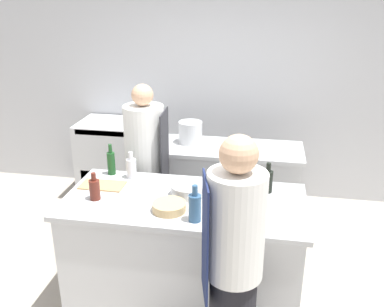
{
  "coord_description": "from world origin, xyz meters",
  "views": [
    {
      "loc": [
        0.58,
        -2.91,
        2.44
      ],
      "look_at": [
        0.0,
        0.35,
        1.16
      ],
      "focal_mm": 40.0,
      "sensor_mm": 36.0,
      "label": 1
    }
  ],
  "objects_px": {
    "bowl_mixing_large": "(216,187)",
    "bottle_wine": "(195,207)",
    "oven_range": "(116,159)",
    "chef_at_prep_near": "(234,264)",
    "chef_at_stove": "(146,169)",
    "bowl_prep_small": "(254,198)",
    "bowl_ceramic_blue": "(169,207)",
    "bottle_cooking_oil": "(111,162)",
    "bottle_sauce": "(95,189)",
    "bottle_olive_oil": "(268,180)",
    "stockpot": "(190,132)",
    "bowl_wooden_salad": "(188,190)",
    "bottle_vinegar": "(131,168)"
  },
  "relations": [
    {
      "from": "bottle_olive_oil",
      "to": "bowl_prep_small",
      "type": "bearing_deg",
      "value": -115.51
    },
    {
      "from": "bottle_cooking_oil",
      "to": "bowl_mixing_large",
      "type": "distance_m",
      "value": 0.96
    },
    {
      "from": "oven_range",
      "to": "bottle_olive_oil",
      "type": "distance_m",
      "value": 2.44
    },
    {
      "from": "bottle_sauce",
      "to": "bowl_ceramic_blue",
      "type": "xyz_separation_m",
      "value": [
        0.61,
        -0.08,
        -0.06
      ]
    },
    {
      "from": "chef_at_stove",
      "to": "bowl_prep_small",
      "type": "height_order",
      "value": "chef_at_stove"
    },
    {
      "from": "chef_at_prep_near",
      "to": "bowl_prep_small",
      "type": "xyz_separation_m",
      "value": [
        0.09,
        0.73,
        0.1
      ]
    },
    {
      "from": "bottle_vinegar",
      "to": "stockpot",
      "type": "distance_m",
      "value": 1.04
    },
    {
      "from": "bottle_sauce",
      "to": "bowl_wooden_salad",
      "type": "relative_size",
      "value": 0.83
    },
    {
      "from": "bottle_cooking_oil",
      "to": "bottle_sauce",
      "type": "height_order",
      "value": "bottle_cooking_oil"
    },
    {
      "from": "bottle_vinegar",
      "to": "stockpot",
      "type": "height_order",
      "value": "bottle_vinegar"
    },
    {
      "from": "bottle_vinegar",
      "to": "bowl_prep_small",
      "type": "bearing_deg",
      "value": -14.81
    },
    {
      "from": "bottle_olive_oil",
      "to": "stockpot",
      "type": "height_order",
      "value": "bottle_olive_oil"
    },
    {
      "from": "chef_at_stove",
      "to": "bottle_olive_oil",
      "type": "bearing_deg",
      "value": 64.29
    },
    {
      "from": "bottle_cooking_oil",
      "to": "bottle_olive_oil",
      "type": "bearing_deg",
      "value": -5.03
    },
    {
      "from": "bottle_sauce",
      "to": "bowl_prep_small",
      "type": "bearing_deg",
      "value": 7.5
    },
    {
      "from": "bottle_sauce",
      "to": "bowl_wooden_salad",
      "type": "height_order",
      "value": "bottle_sauce"
    },
    {
      "from": "bottle_sauce",
      "to": "bowl_mixing_large",
      "type": "height_order",
      "value": "bottle_sauce"
    },
    {
      "from": "bowl_mixing_large",
      "to": "bottle_wine",
      "type": "bearing_deg",
      "value": -99.62
    },
    {
      "from": "bottle_wine",
      "to": "oven_range",
      "type": "bearing_deg",
      "value": 123.09
    },
    {
      "from": "chef_at_prep_near",
      "to": "chef_at_stove",
      "type": "relative_size",
      "value": 1.03
    },
    {
      "from": "bottle_olive_oil",
      "to": "bottle_cooking_oil",
      "type": "bearing_deg",
      "value": 174.97
    },
    {
      "from": "chef_at_prep_near",
      "to": "bowl_wooden_salad",
      "type": "relative_size",
      "value": 6.37
    },
    {
      "from": "chef_at_stove",
      "to": "bowl_wooden_salad",
      "type": "xyz_separation_m",
      "value": [
        0.54,
        -0.67,
        0.14
      ]
    },
    {
      "from": "stockpot",
      "to": "bowl_ceramic_blue",
      "type": "bearing_deg",
      "value": -85.68
    },
    {
      "from": "chef_at_prep_near",
      "to": "bowl_ceramic_blue",
      "type": "distance_m",
      "value": 0.72
    },
    {
      "from": "bottle_wine",
      "to": "stockpot",
      "type": "distance_m",
      "value": 1.64
    },
    {
      "from": "bottle_sauce",
      "to": "stockpot",
      "type": "height_order",
      "value": "stockpot"
    },
    {
      "from": "bowl_mixing_large",
      "to": "bowl_ceramic_blue",
      "type": "distance_m",
      "value": 0.49
    },
    {
      "from": "chef_at_stove",
      "to": "oven_range",
      "type": "bearing_deg",
      "value": -148.24
    },
    {
      "from": "bowl_ceramic_blue",
      "to": "bowl_mixing_large",
      "type": "bearing_deg",
      "value": 53.04
    },
    {
      "from": "chef_at_stove",
      "to": "stockpot",
      "type": "bearing_deg",
      "value": 146.29
    },
    {
      "from": "bottle_vinegar",
      "to": "bottle_sauce",
      "type": "relative_size",
      "value": 1.06
    },
    {
      "from": "bowl_mixing_large",
      "to": "bowl_ceramic_blue",
      "type": "height_order",
      "value": "bowl_mixing_large"
    },
    {
      "from": "bottle_vinegar",
      "to": "bowl_ceramic_blue",
      "type": "height_order",
      "value": "bottle_vinegar"
    },
    {
      "from": "oven_range",
      "to": "bottle_wine",
      "type": "distance_m",
      "value": 2.53
    },
    {
      "from": "oven_range",
      "to": "stockpot",
      "type": "distance_m",
      "value": 1.25
    },
    {
      "from": "bottle_olive_oil",
      "to": "chef_at_stove",
      "type": "bearing_deg",
      "value": 156.65
    },
    {
      "from": "oven_range",
      "to": "chef_at_stove",
      "type": "xyz_separation_m",
      "value": [
        0.69,
        -1.01,
        0.34
      ]
    },
    {
      "from": "chef_at_prep_near",
      "to": "bowl_wooden_salad",
      "type": "bearing_deg",
      "value": 16.11
    },
    {
      "from": "oven_range",
      "to": "bottle_wine",
      "type": "height_order",
      "value": "bottle_wine"
    },
    {
      "from": "bowl_mixing_large",
      "to": "bowl_wooden_salad",
      "type": "distance_m",
      "value": 0.24
    },
    {
      "from": "bowl_ceramic_blue",
      "to": "oven_range",
      "type": "bearing_deg",
      "value": 120.14
    },
    {
      "from": "chef_at_prep_near",
      "to": "bottle_wine",
      "type": "bearing_deg",
      "value": 25.62
    },
    {
      "from": "bowl_prep_small",
      "to": "chef_at_prep_near",
      "type": "bearing_deg",
      "value": -96.9
    },
    {
      "from": "bowl_mixing_large",
      "to": "stockpot",
      "type": "height_order",
      "value": "stockpot"
    },
    {
      "from": "chef_at_prep_near",
      "to": "stockpot",
      "type": "bearing_deg",
      "value": 4.29
    },
    {
      "from": "bowl_mixing_large",
      "to": "bowl_wooden_salad",
      "type": "bearing_deg",
      "value": -150.51
    },
    {
      "from": "bottle_cooking_oil",
      "to": "bottle_wine",
      "type": "bearing_deg",
      "value": -38.13
    },
    {
      "from": "bowl_prep_small",
      "to": "bottle_vinegar",
      "type": "bearing_deg",
      "value": 165.19
    },
    {
      "from": "chef_at_stove",
      "to": "bowl_mixing_large",
      "type": "bearing_deg",
      "value": 51.14
    }
  ]
}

